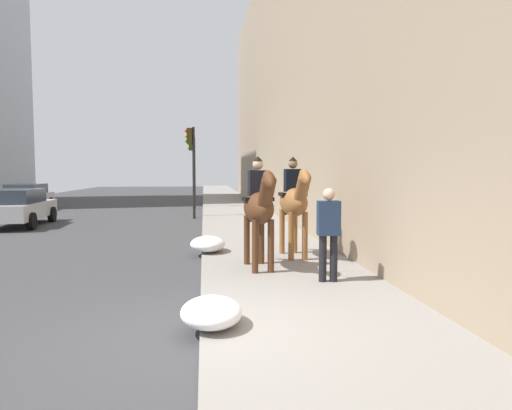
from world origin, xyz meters
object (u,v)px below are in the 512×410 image
(car_near_lane, at_px, (25,197))
(traffic_light_near_curb, at_px, (192,158))
(traffic_light_far_curb, at_px, (193,161))
(car_mid_lane, at_px, (18,207))
(mounted_horse_far, at_px, (294,201))
(mounted_horse_near, at_px, (259,206))
(pedestrian_greeting, at_px, (329,228))

(car_near_lane, bearing_deg, traffic_light_near_curb, 57.95)
(traffic_light_far_curb, bearing_deg, car_mid_lane, 140.22)
(mounted_horse_far, height_order, traffic_light_far_curb, traffic_light_far_curb)
(mounted_horse_near, xyz_separation_m, car_near_lane, (16.97, 10.75, -0.66))
(car_near_lane, xyz_separation_m, traffic_light_far_curb, (0.26, -9.03, 1.95))
(pedestrian_greeting, relative_size, traffic_light_near_curb, 0.42)
(car_mid_lane, distance_m, traffic_light_near_curb, 7.24)
(mounted_horse_near, xyz_separation_m, car_mid_lane, (9.37, 8.27, -0.65))
(mounted_horse_near, relative_size, car_mid_lane, 0.51)
(mounted_horse_far, bearing_deg, car_near_lane, -146.80)
(mounted_horse_near, height_order, traffic_light_near_curb, traffic_light_near_curb)
(pedestrian_greeting, xyz_separation_m, car_near_lane, (18.20, 11.86, -0.34))
(mounted_horse_near, bearing_deg, pedestrian_greeting, 37.25)
(traffic_light_far_curb, bearing_deg, traffic_light_near_curb, -179.18)
(car_mid_lane, bearing_deg, car_near_lane, 15.22)
(mounted_horse_near, xyz_separation_m, traffic_light_near_curb, (11.55, 1.64, 1.32))
(mounted_horse_near, xyz_separation_m, pedestrian_greeting, (-1.23, -1.12, -0.32))
(mounted_horse_far, xyz_separation_m, traffic_light_far_curb, (16.02, 2.69, 1.26))
(mounted_horse_far, relative_size, traffic_light_far_curb, 0.58)
(car_mid_lane, bearing_deg, mounted_horse_far, -134.35)
(traffic_light_far_curb, bearing_deg, pedestrian_greeting, -171.25)
(mounted_horse_far, distance_m, pedestrian_greeting, 2.47)
(car_near_lane, bearing_deg, mounted_horse_far, 35.33)
(pedestrian_greeting, bearing_deg, car_mid_lane, 46.14)
(mounted_horse_near, distance_m, pedestrian_greeting, 1.69)
(mounted_horse_far, relative_size, car_near_lane, 0.52)
(mounted_horse_near, relative_size, traffic_light_far_curb, 0.57)
(mounted_horse_far, xyz_separation_m, car_near_lane, (15.76, 11.71, -0.69))
(pedestrian_greeting, distance_m, traffic_light_near_curb, 13.17)
(car_near_lane, bearing_deg, mounted_horse_near, 31.07)
(mounted_horse_far, relative_size, pedestrian_greeting, 1.38)
(car_near_lane, xyz_separation_m, car_mid_lane, (-7.60, -2.48, 0.01))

